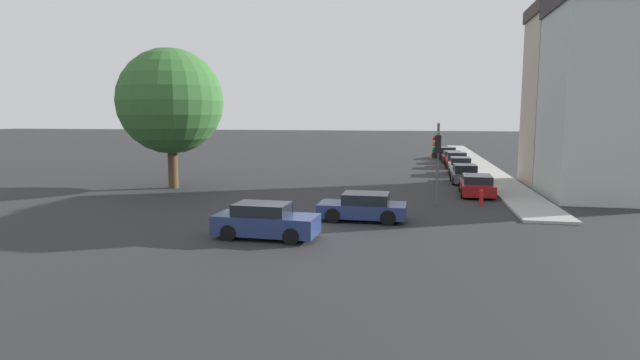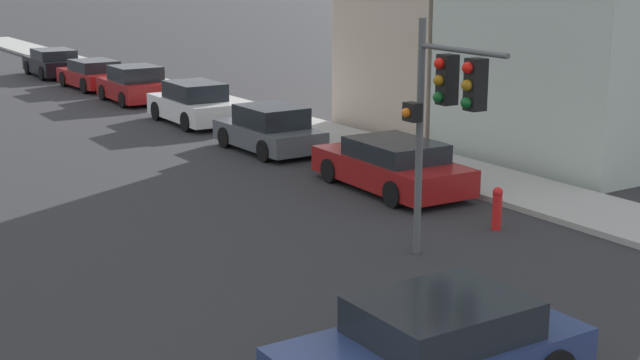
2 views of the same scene
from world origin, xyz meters
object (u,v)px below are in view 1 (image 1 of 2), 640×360
parked_car_3 (456,160)px  parked_car_4 (452,157)px  crossing_car_1 (363,207)px  parked_car_2 (460,166)px  street_tree (171,101)px  traffic_signal (437,150)px  parked_car_5 (448,153)px  crossing_car_0 (265,221)px  fire_hydrant (481,197)px  parked_car_1 (465,174)px  parked_car_0 (477,185)px

parked_car_3 → parked_car_4: size_ratio=0.89×
crossing_car_1 → parked_car_2: parked_car_2 is taller
street_tree → parked_car_4: bearing=48.5°
traffic_signal → parked_car_5: 32.44m
crossing_car_0 → crossing_car_1: 5.45m
traffic_signal → parked_car_5: (2.46, 32.25, -2.47)m
traffic_signal → parked_car_3: 22.32m
street_tree → crossing_car_0: bearing=-50.0°
parked_car_3 → parked_car_4: 4.82m
parked_car_3 → traffic_signal: bearing=173.8°
street_tree → parked_car_2: (19.92, 11.96, -5.18)m
traffic_signal → parked_car_4: 27.08m
crossing_car_1 → parked_car_3: bearing=-103.1°
crossing_car_1 → fire_hydrant: crossing_car_1 is taller
crossing_car_1 → parked_car_1: bearing=-111.8°
street_tree → crossing_car_0: 16.95m
street_tree → parked_car_4: (19.98, 22.61, -5.25)m
traffic_signal → crossing_car_0: (-6.98, -8.14, -2.45)m
parked_car_5 → parked_car_3: bearing=-177.1°
street_tree → parked_car_0: size_ratio=2.06×
street_tree → crossing_car_0: (10.38, -12.36, -5.19)m
crossing_car_1 → parked_car_0: crossing_car_1 is taller
crossing_car_0 → parked_car_4: crossing_car_0 is taller
parked_car_0 → parked_car_2: (-0.10, 11.23, 0.08)m
parked_car_3 → parked_car_2: bearing=179.5°
street_tree → parked_car_1: 21.45m
parked_car_0 → parked_car_3: bearing=1.9°
traffic_signal → parked_car_0: traffic_signal is taller
parked_car_1 → parked_car_3: parked_car_3 is taller
crossing_car_0 → fire_hydrant: size_ratio=4.58×
parked_car_4 → street_tree: bearing=136.5°
parked_car_2 → parked_car_3: (0.13, 5.83, -0.00)m
street_tree → parked_car_0: (20.02, 0.73, -5.25)m
parked_car_0 → parked_car_2: 11.23m
crossing_car_1 → fire_hydrant: 7.78m
parked_car_5 → crossing_car_0: bearing=168.4°
crossing_car_1 → crossing_car_0: bearing=50.2°
parked_car_2 → crossing_car_1: bearing=164.3°
parked_car_1 → fire_hydrant: parked_car_1 is taller
parked_car_3 → fire_hydrant: (-0.22, -20.96, -0.20)m
parked_car_0 → fire_hydrant: bearing=179.1°
parked_car_3 → fire_hydrant: size_ratio=4.16×
crossing_car_0 → parked_car_2: 26.13m
parked_car_0 → fire_hydrant: (-0.19, -3.90, -0.13)m
parked_car_3 → parked_car_0: bearing=-179.3°
parked_car_2 → traffic_signal: bearing=172.0°
parked_car_2 → crossing_car_0: bearing=159.6°
parked_car_0 → parked_car_1: size_ratio=1.18×
parked_car_4 → parked_car_2: bearing=177.6°
traffic_signal → parked_car_0: bearing=-116.1°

